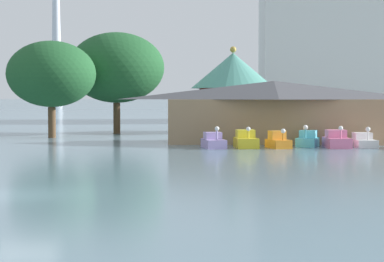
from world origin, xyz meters
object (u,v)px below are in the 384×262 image
object	(u,v)px
pedal_boat_yellow	(246,141)
shoreline_tree_tall_left	(51,74)
pedal_boat_cyan	(308,140)
shoreline_tree_mid	(117,68)
pedal_boat_lavender	(213,142)
boathouse	(274,110)
background_building_block	(368,42)
pedal_boat_white	(363,141)
pedal_boat_pink	(337,140)
pedal_boat_orange	(278,141)
green_roof_pavilion	(233,88)

from	to	relation	value
pedal_boat_yellow	shoreline_tree_tall_left	xyz separation A→B (m)	(-17.96, 12.19, 5.50)
pedal_boat_cyan	shoreline_tree_mid	size ratio (longest dim) A/B	0.26
pedal_boat_lavender	boathouse	xyz separation A→B (m)	(5.11, 6.25, 2.27)
pedal_boat_lavender	pedal_boat_yellow	world-z (taller)	pedal_boat_lavender
pedal_boat_lavender	shoreline_tree_tall_left	size ratio (longest dim) A/B	0.35
pedal_boat_cyan	background_building_block	world-z (taller)	background_building_block
pedal_boat_yellow	pedal_boat_white	xyz separation A→B (m)	(9.15, 1.13, -0.10)
pedal_boat_pink	pedal_boat_orange	bearing A→B (deg)	-85.96
pedal_boat_lavender	pedal_boat_cyan	xyz separation A→B (m)	(7.40, 1.74, 0.03)
boathouse	background_building_block	size ratio (longest dim) A/B	0.53
boathouse	green_roof_pavilion	bearing A→B (deg)	100.20
pedal_boat_lavender	pedal_boat_white	size ratio (longest dim) A/B	1.12
pedal_boat_lavender	pedal_boat_pink	world-z (taller)	pedal_boat_pink
pedal_boat_lavender	shoreline_tree_mid	xyz separation A→B (m)	(-10.34, 19.77, 6.47)
pedal_boat_orange	pedal_boat_pink	bearing A→B (deg)	80.24
pedal_boat_pink	background_building_block	bearing A→B (deg)	162.14
pedal_boat_white	pedal_boat_orange	bearing A→B (deg)	-84.62
pedal_boat_yellow	pedal_boat_white	distance (m)	9.22
pedal_boat_orange	shoreline_tree_mid	distance (m)	25.75
pedal_boat_yellow	shoreline_tree_mid	world-z (taller)	shoreline_tree_mid
pedal_boat_cyan	boathouse	bearing A→B (deg)	-135.40
pedal_boat_yellow	pedal_boat_white	size ratio (longest dim) A/B	0.95
pedal_boat_orange	pedal_boat_white	world-z (taller)	pedal_boat_white
pedal_boat_cyan	boathouse	xyz separation A→B (m)	(-2.29, 4.51, 2.23)
pedal_boat_white	shoreline_tree_mid	size ratio (longest dim) A/B	0.27
boathouse	pedal_boat_pink	bearing A→B (deg)	-51.94
pedal_boat_orange	green_roof_pavilion	bearing A→B (deg)	169.88
shoreline_tree_tall_left	pedal_boat_cyan	bearing A→B (deg)	-24.93
pedal_boat_orange	pedal_boat_white	bearing A→B (deg)	83.32
green_roof_pavilion	background_building_block	size ratio (longest dim) A/B	0.26
pedal_boat_pink	shoreline_tree_tall_left	size ratio (longest dim) A/B	0.33
pedal_boat_pink	shoreline_tree_mid	xyz separation A→B (m)	(-19.83, 19.11, 6.41)
pedal_boat_pink	pedal_boat_white	xyz separation A→B (m)	(2.16, 0.65, -0.09)
pedal_boat_cyan	green_roof_pavilion	distance (m)	22.66
boathouse	background_building_block	bearing A→B (deg)	70.15
pedal_boat_lavender	green_roof_pavilion	xyz separation A→B (m)	(2.03, 23.32, 4.37)
pedal_boat_orange	shoreline_tree_mid	world-z (taller)	shoreline_tree_mid
pedal_boat_orange	pedal_boat_pink	xyz separation A→B (m)	(4.55, 0.60, 0.02)
pedal_boat_pink	pedal_boat_white	distance (m)	2.26
pedal_boat_white	shoreline_tree_mid	bearing A→B (deg)	-135.19
pedal_boat_orange	background_building_block	size ratio (longest dim) A/B	0.07
pedal_boat_pink	green_roof_pavilion	xyz separation A→B (m)	(-7.45, 22.67, 4.31)
pedal_boat_white	background_building_block	bearing A→B (deg)	162.17
pedal_boat_pink	background_building_block	size ratio (longest dim) A/B	0.08
pedal_boat_yellow	background_building_block	bearing A→B (deg)	152.88
pedal_boat_cyan	pedal_boat_white	xyz separation A→B (m)	(4.24, -0.43, -0.06)
pedal_boat_pink	shoreline_tree_mid	bearing A→B (deg)	-137.38
green_roof_pavilion	shoreline_tree_mid	bearing A→B (deg)	-163.97
pedal_boat_cyan	green_roof_pavilion	size ratio (longest dim) A/B	0.29
pedal_boat_white	pedal_boat_pink	bearing A→B (deg)	-78.35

